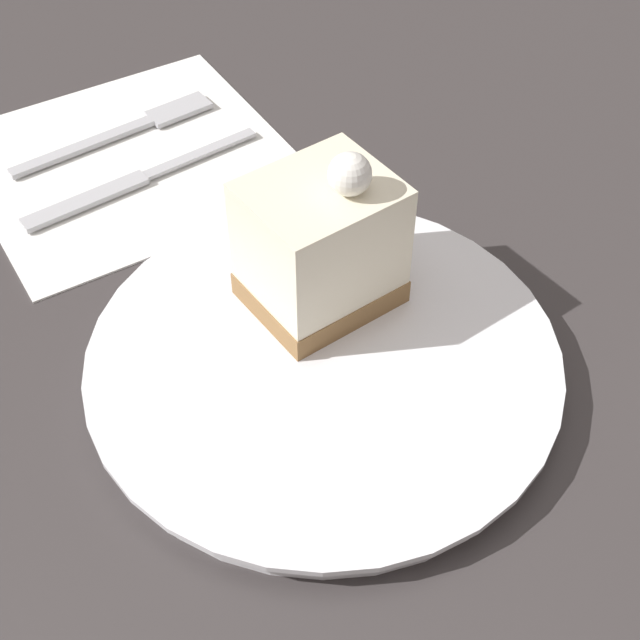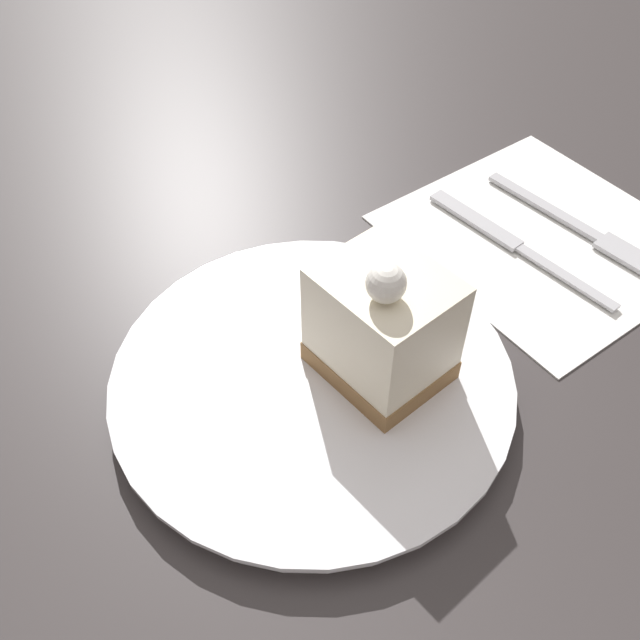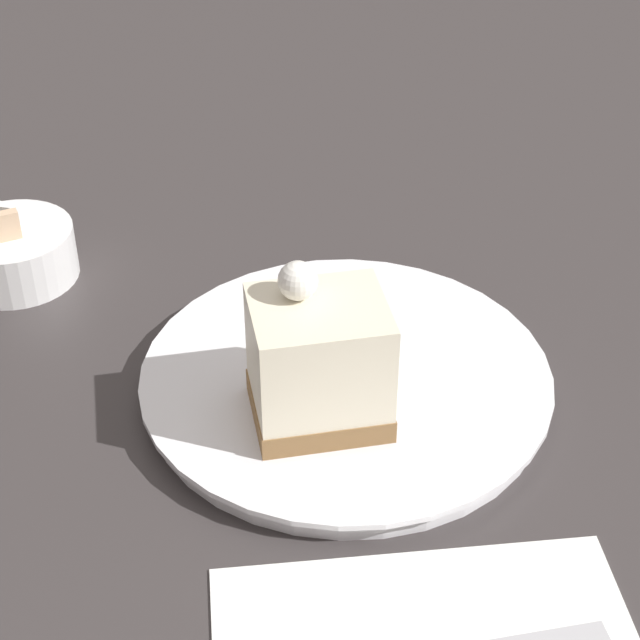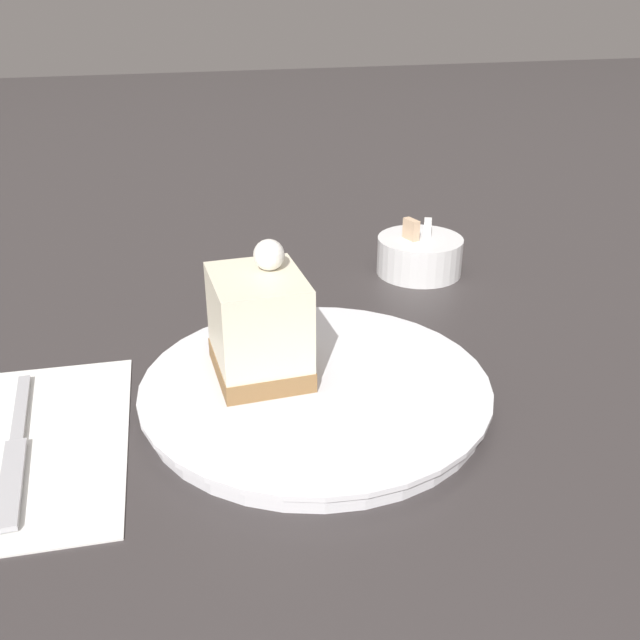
% 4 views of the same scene
% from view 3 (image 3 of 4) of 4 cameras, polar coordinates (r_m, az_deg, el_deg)
% --- Properties ---
extents(ground_plane, '(4.00, 4.00, 0.00)m').
position_cam_3_polar(ground_plane, '(0.73, 0.25, -2.24)').
color(ground_plane, '#383333').
extents(plate, '(0.27, 0.27, 0.02)m').
position_cam_3_polar(plate, '(0.70, 1.38, -3.26)').
color(plate, white).
rests_on(plate, ground_plane).
extents(cake_slice, '(0.07, 0.08, 0.11)m').
position_cam_3_polar(cake_slice, '(0.64, -0.08, -2.19)').
color(cake_slice, olive).
rests_on(cake_slice, plate).
extents(sugar_bowl, '(0.09, 0.09, 0.06)m').
position_cam_3_polar(sugar_bowl, '(0.84, -16.01, 3.47)').
color(sugar_bowl, white).
rests_on(sugar_bowl, ground_plane).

